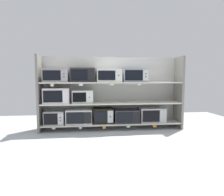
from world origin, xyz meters
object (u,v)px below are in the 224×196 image
microwave_3 (126,116)px  microwave_7 (56,76)px  microwave_0 (55,117)px  microwave_4 (152,115)px  microwave_1 (79,116)px  microwave_9 (109,76)px  microwave_2 (103,115)px  microwave_5 (57,96)px  microwave_8 (83,75)px  microwave_10 (135,75)px  microwave_6 (83,97)px

microwave_3 → microwave_7: 1.79m
microwave_0 → microwave_4: microwave_4 is taller
microwave_1 → microwave_9: bearing=0.0°
microwave_2 → microwave_5: microwave_5 is taller
microwave_4 → microwave_5: 2.18m
microwave_3 → microwave_0: bearing=-180.0°
microwave_8 → microwave_10: 1.17m
microwave_7 → microwave_10: size_ratio=0.95×
microwave_10 → microwave_6: bearing=180.0°
microwave_3 → microwave_4: bearing=0.0°
microwave_2 → microwave_1: bearing=-180.0°
microwave_1 → microwave_8: (0.09, 0.00, 0.92)m
microwave_9 → microwave_10: (0.59, -0.00, 0.01)m
microwave_5 → microwave_1: bearing=-0.0°
microwave_1 → microwave_8: bearing=0.1°
microwave_0 → microwave_9: bearing=0.0°
microwave_7 → microwave_8: microwave_8 is taller
microwave_1 → microwave_3: size_ratio=1.02×
microwave_5 → microwave_0: bearing=-179.7°
microwave_1 → microwave_4: (1.67, -0.00, 0.00)m
microwave_1 → microwave_6: (0.09, 0.00, 0.44)m
microwave_10 → microwave_1: bearing=-180.0°
microwave_5 → microwave_9: bearing=0.0°
microwave_2 → microwave_3: size_ratio=0.79×
microwave_1 → microwave_0: bearing=-180.0°
microwave_7 → microwave_5: bearing=-0.3°
microwave_1 → microwave_5: microwave_5 is taller
microwave_7 → microwave_9: size_ratio=0.97×
microwave_5 → microwave_6: size_ratio=1.21×
microwave_5 → microwave_8: (0.56, 0.00, 0.45)m
microwave_2 → microwave_6: (-0.45, 0.00, 0.43)m
microwave_1 → microwave_7: 1.02m
microwave_2 → microwave_3: microwave_2 is taller
microwave_3 → microwave_8: microwave_8 is taller
microwave_10 → microwave_3: bearing=-180.0°
microwave_5 → microwave_8: 0.72m
microwave_4 → microwave_10: bearing=180.0°
microwave_4 → microwave_0: bearing=-180.0°
microwave_7 → microwave_10: (1.74, -0.00, 0.01)m
microwave_1 → microwave_7: size_ratio=1.07×
microwave_9 → microwave_4: bearing=-0.0°
microwave_7 → microwave_4: bearing=-0.0°
microwave_1 → microwave_2: size_ratio=1.29×
microwave_3 → microwave_8: size_ratio=1.06×
microwave_2 → microwave_8: bearing=-180.0°
microwave_4 → microwave_8: bearing=180.0°
microwave_5 → microwave_9: 1.22m
microwave_0 → microwave_9: 1.51m
microwave_8 → microwave_10: size_ratio=0.94×
microwave_2 → microwave_8: microwave_8 is taller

